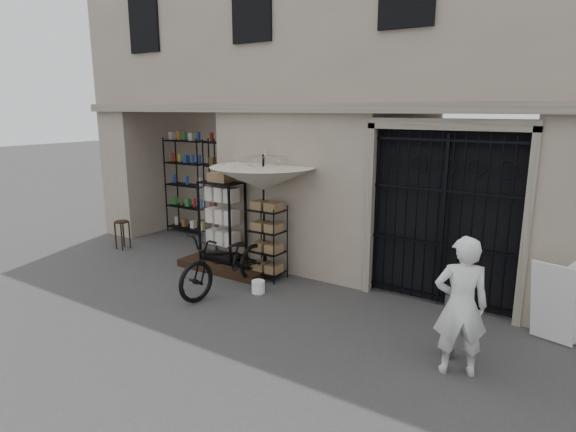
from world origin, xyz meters
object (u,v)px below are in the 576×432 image
Objects in this scene: easel_sign at (557,300)px; bicycle at (228,290)px; wire_rack at (267,243)px; market_umbrella at (263,172)px; steel_bollard at (449,326)px; wooden_stool at (122,234)px; display_cabinet at (222,225)px; shopkeeper at (455,372)px; white_bucket at (258,287)px.

bicycle is at bearing -153.91° from easel_sign.
market_umbrella reaches higher than wire_rack.
wooden_stool is at bearing 173.60° from steel_bollard.
wooden_stool is 0.56× the size of easel_sign.
market_umbrella is at bearing 162.89° from steel_bollard.
display_cabinet is at bearing 166.43° from steel_bollard.
shopkeeper is 1.97m from easel_sign.
bicycle is at bearing -21.81° from display_cabinet.
white_bucket is (0.44, -0.78, -1.96)m from market_umbrella.
easel_sign is (6.11, 0.11, -0.27)m from display_cabinet.
shopkeeper is (3.68, -0.75, -0.11)m from white_bucket.
market_umbrella is at bearing 4.83° from wooden_stool.
steel_bollard is 1.73m from easel_sign.
bicycle is at bearing -88.76° from wire_rack.
display_cabinet is 1.60m from market_umbrella.
market_umbrella is 3.23× the size of steel_bollard.
easel_sign is (0.92, 1.63, 0.61)m from shopkeeper.
display_cabinet is at bearing 140.51° from bicycle.
steel_bollard is at bearing -7.03° from white_bucket.
shopkeeper is at bearing -8.48° from wooden_stool.
wire_rack reaches higher than wooden_stool.
wire_rack is at bearing -164.10° from easel_sign.
easel_sign is at bearing 18.14° from bicycle.
white_bucket is at bearing 28.63° from bicycle.
wooden_stool is 8.11m from shopkeeper.
shopkeeper is at bearing 7.30° from display_cabinet.
white_bucket is at bearing -155.19° from easel_sign.
market_umbrella reaches higher than steel_bollard.
bicycle is 3.88m from wooden_stool.
easel_sign is (5.03, 0.11, -1.46)m from market_umbrella.
display_cabinet is 5.15m from steel_bollard.
white_bucket is 3.52m from steel_bollard.
bicycle is at bearing -31.75° from shopkeeper.
steel_bollard reaches higher than shopkeeper.
shopkeeper is at bearing -58.63° from steel_bollard.
market_umbrella is (-0.12, 0.06, 1.36)m from wire_rack.
display_cabinet is 5.48m from shopkeeper.
wooden_stool is (-2.83, -0.33, -0.54)m from display_cabinet.
bicycle is (0.98, -1.00, -0.89)m from display_cabinet.
market_umbrella is 12.21× the size of white_bucket.
wire_rack is 1.19m from bicycle.
wooden_stool is at bearing -162.06° from wire_rack.
display_cabinet is 0.84× the size of bicycle.
white_bucket is at bearing -52.01° from wire_rack.
bicycle reaches higher than steel_bollard.
market_umbrella reaches higher than easel_sign.
steel_bollard is (3.80, -1.14, -0.26)m from wire_rack.
display_cabinet is 1.00× the size of shopkeeper.
wire_rack is 6.11× the size of white_bucket.
bicycle reaches higher than white_bucket.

